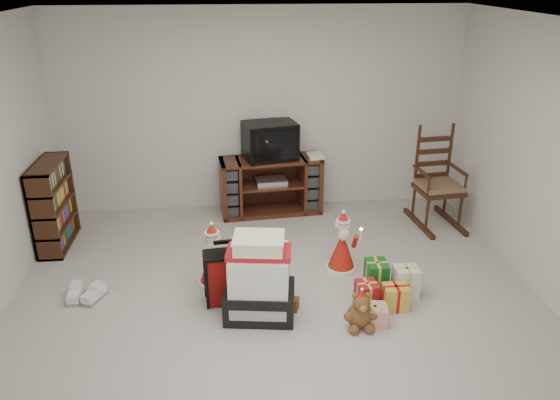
{
  "coord_description": "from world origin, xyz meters",
  "views": [
    {
      "loc": [
        -0.37,
        -4.12,
        2.87
      ],
      "look_at": [
        0.07,
        0.6,
        0.86
      ],
      "focal_mm": 35.0,
      "sensor_mm": 36.0,
      "label": 1
    }
  ],
  "objects_px": {
    "santa_figurine": "(342,248)",
    "sneaker_pair": "(85,295)",
    "gift_pile": "(259,282)",
    "gift_cluster": "(383,292)",
    "rocking_chair": "(436,190)",
    "teddy_bear": "(360,312)",
    "mrs_claus_figurine": "(213,261)",
    "bookshelf": "(54,206)",
    "tv_stand": "(271,186)",
    "red_suitcase": "(227,277)",
    "crt_television": "(270,141)"
  },
  "relations": [
    {
      "from": "bookshelf",
      "to": "gift_cluster",
      "type": "xyz_separation_m",
      "value": [
        3.31,
        -1.49,
        -0.35
      ]
    },
    {
      "from": "tv_stand",
      "to": "red_suitcase",
      "type": "xyz_separation_m",
      "value": [
        -0.56,
        -1.99,
        -0.1
      ]
    },
    {
      "from": "bookshelf",
      "to": "sneaker_pair",
      "type": "bearing_deg",
      "value": -65.13
    },
    {
      "from": "rocking_chair",
      "to": "teddy_bear",
      "type": "xyz_separation_m",
      "value": [
        -1.39,
        -2.02,
        -0.27
      ]
    },
    {
      "from": "gift_pile",
      "to": "sneaker_pair",
      "type": "relative_size",
      "value": 2.19
    },
    {
      "from": "teddy_bear",
      "to": "gift_cluster",
      "type": "bearing_deg",
      "value": 49.42
    },
    {
      "from": "rocking_chair",
      "to": "red_suitcase",
      "type": "height_order",
      "value": "rocking_chair"
    },
    {
      "from": "gift_cluster",
      "to": "teddy_bear",
      "type": "bearing_deg",
      "value": -130.58
    },
    {
      "from": "santa_figurine",
      "to": "sneaker_pair",
      "type": "bearing_deg",
      "value": -172.62
    },
    {
      "from": "crt_television",
      "to": "teddy_bear",
      "type": "bearing_deg",
      "value": -90.35
    },
    {
      "from": "mrs_claus_figurine",
      "to": "sneaker_pair",
      "type": "xyz_separation_m",
      "value": [
        -1.21,
        -0.17,
        -0.2
      ]
    },
    {
      "from": "santa_figurine",
      "to": "crt_television",
      "type": "xyz_separation_m",
      "value": [
        -0.62,
        1.53,
        0.69
      ]
    },
    {
      "from": "sneaker_pair",
      "to": "gift_cluster",
      "type": "xyz_separation_m",
      "value": [
        2.77,
        -0.32,
        0.07
      ]
    },
    {
      "from": "red_suitcase",
      "to": "crt_television",
      "type": "bearing_deg",
      "value": 67.67
    },
    {
      "from": "mrs_claus_figurine",
      "to": "rocking_chair",
      "type": "bearing_deg",
      "value": 24.22
    },
    {
      "from": "crt_television",
      "to": "santa_figurine",
      "type": "bearing_deg",
      "value": -81.4
    },
    {
      "from": "santa_figurine",
      "to": "sneaker_pair",
      "type": "height_order",
      "value": "santa_figurine"
    },
    {
      "from": "red_suitcase",
      "to": "gift_cluster",
      "type": "height_order",
      "value": "red_suitcase"
    },
    {
      "from": "rocking_chair",
      "to": "mrs_claus_figurine",
      "type": "xyz_separation_m",
      "value": [
        -2.65,
        -1.19,
        -0.17
      ]
    },
    {
      "from": "sneaker_pair",
      "to": "red_suitcase",
      "type": "bearing_deg",
      "value": 2.21
    },
    {
      "from": "gift_pile",
      "to": "mrs_claus_figurine",
      "type": "relative_size",
      "value": 1.17
    },
    {
      "from": "santa_figurine",
      "to": "gift_cluster",
      "type": "height_order",
      "value": "santa_figurine"
    },
    {
      "from": "gift_pile",
      "to": "santa_figurine",
      "type": "height_order",
      "value": "gift_pile"
    },
    {
      "from": "tv_stand",
      "to": "bookshelf",
      "type": "xyz_separation_m",
      "value": [
        -2.45,
        -0.67,
        0.11
      ]
    },
    {
      "from": "gift_pile",
      "to": "mrs_claus_figurine",
      "type": "height_order",
      "value": "gift_pile"
    },
    {
      "from": "gift_pile",
      "to": "gift_cluster",
      "type": "height_order",
      "value": "gift_pile"
    },
    {
      "from": "sneaker_pair",
      "to": "gift_cluster",
      "type": "bearing_deg",
      "value": 1.97
    },
    {
      "from": "rocking_chair",
      "to": "teddy_bear",
      "type": "bearing_deg",
      "value": -130.13
    },
    {
      "from": "tv_stand",
      "to": "red_suitcase",
      "type": "relative_size",
      "value": 2.17
    },
    {
      "from": "rocking_chair",
      "to": "crt_television",
      "type": "distance_m",
      "value": 2.1
    },
    {
      "from": "tv_stand",
      "to": "teddy_bear",
      "type": "height_order",
      "value": "tv_stand"
    },
    {
      "from": "gift_pile",
      "to": "red_suitcase",
      "type": "relative_size",
      "value": 1.29
    },
    {
      "from": "teddy_bear",
      "to": "sneaker_pair",
      "type": "distance_m",
      "value": 2.57
    },
    {
      "from": "rocking_chair",
      "to": "gift_pile",
      "type": "height_order",
      "value": "rocking_chair"
    },
    {
      "from": "bookshelf",
      "to": "sneaker_pair",
      "type": "height_order",
      "value": "bookshelf"
    },
    {
      "from": "tv_stand",
      "to": "santa_figurine",
      "type": "distance_m",
      "value": 1.64
    },
    {
      "from": "mrs_claus_figurine",
      "to": "gift_cluster",
      "type": "bearing_deg",
      "value": -17.3
    },
    {
      "from": "gift_pile",
      "to": "rocking_chair",
      "type": "bearing_deg",
      "value": 46.04
    },
    {
      "from": "tv_stand",
      "to": "gift_cluster",
      "type": "height_order",
      "value": "tv_stand"
    },
    {
      "from": "tv_stand",
      "to": "crt_television",
      "type": "height_order",
      "value": "crt_television"
    },
    {
      "from": "bookshelf",
      "to": "santa_figurine",
      "type": "relative_size",
      "value": 1.49
    },
    {
      "from": "red_suitcase",
      "to": "teddy_bear",
      "type": "distance_m",
      "value": 1.25
    },
    {
      "from": "sneaker_pair",
      "to": "santa_figurine",
      "type": "bearing_deg",
      "value": 15.96
    },
    {
      "from": "bookshelf",
      "to": "tv_stand",
      "type": "bearing_deg",
      "value": 15.32
    },
    {
      "from": "mrs_claus_figurine",
      "to": "gift_pile",
      "type": "bearing_deg",
      "value": -53.7
    },
    {
      "from": "red_suitcase",
      "to": "teddy_bear",
      "type": "height_order",
      "value": "red_suitcase"
    },
    {
      "from": "crt_television",
      "to": "rocking_chair",
      "type": "bearing_deg",
      "value": -27.42
    },
    {
      "from": "gift_pile",
      "to": "sneaker_pair",
      "type": "xyz_separation_m",
      "value": [
        -1.63,
        0.4,
        -0.29
      ]
    },
    {
      "from": "teddy_bear",
      "to": "rocking_chair",
      "type": "bearing_deg",
      "value": 55.56
    },
    {
      "from": "rocking_chair",
      "to": "mrs_claus_figurine",
      "type": "bearing_deg",
      "value": -161.47
    }
  ]
}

